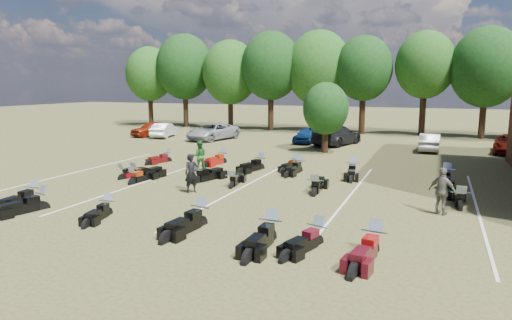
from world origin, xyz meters
The scene contains 35 objects.
ground centered at (0.00, 0.00, 0.00)m, with size 160.00×160.00×0.00m, color brown.
car_0 centered at (-19.15, 19.31, 0.69)m, with size 1.63×4.04×1.38m, color maroon.
car_1 centered at (-17.67, 19.10, 0.64)m, with size 1.36×3.91×1.29m, color #B7B6BB.
car_2 centered at (-12.69, 18.99, 0.72)m, with size 2.38×5.17×1.44m, color gray.
car_3 centered at (-2.05, 19.69, 0.79)m, with size 2.20×5.42×1.57m, color black.
car_4 centered at (-4.55, 20.02, 0.64)m, with size 1.50×3.74×1.27m, color navy.
car_5 centered at (4.90, 18.91, 0.64)m, with size 1.36×3.90×1.28m, color #9D9E99.
car_6 centered at (10.19, 19.81, 0.65)m, with size 2.17×4.70×1.31m, color #580C05.
person_black centered at (-4.70, 1.39, 0.87)m, with size 0.64×0.42×1.75m, color black.
person_green centered at (-6.85, 6.02, 0.85)m, with size 0.82×0.64×1.69m, color #245C22.
person_grey centered at (5.68, 1.81, 0.89)m, with size 1.04×0.43×1.77m, color #625F54.
motorcycle_0 centered at (-8.73, -3.24, 0.00)m, with size 0.73×2.30×1.28m, color black, non-canonical shape.
motorcycle_1 centered at (-9.85, -2.61, 0.00)m, with size 0.75×2.35×1.31m, color black, non-canonical shape.
motorcycle_2 centered at (-5.82, -2.91, 0.00)m, with size 0.64×2.02×1.12m, color black, non-canonical shape.
motorcycle_3 centered at (-2.00, -2.79, 0.00)m, with size 0.80×2.51×1.40m, color black, non-canonical shape.
motorcycle_4 centered at (0.77, -3.31, 0.00)m, with size 0.79×2.49×1.39m, color black, non-canonical shape.
motorcycle_5 centered at (2.18, -3.12, 0.00)m, with size 0.71×2.22×1.24m, color black, non-canonical shape.
motorcycle_6 centered at (3.89, -3.24, 0.00)m, with size 0.79×2.49×1.39m, color #410911, non-canonical shape.
motorcycle_7 centered at (-9.42, 2.58, 0.00)m, with size 0.65×2.04×1.14m, color maroon, non-canonical shape.
motorcycle_8 centered at (-8.23, 1.85, 0.00)m, with size 0.69×2.18×1.21m, color black, non-canonical shape.
motorcycle_9 centered at (-8.43, 2.34, 0.00)m, with size 0.78×2.46×1.37m, color black, non-canonical shape.
motorcycle_10 centered at (-5.45, 3.21, 0.00)m, with size 0.79×2.49×1.39m, color black, non-canonical shape.
motorcycle_11 centered at (-3.44, 2.94, 0.00)m, with size 0.67×2.09×1.16m, color black, non-canonical shape.
motorcycle_12 centered at (0.54, 2.95, 0.00)m, with size 0.77×2.43×1.35m, color black, non-canonical shape.
motorcycle_13 centered at (6.37, 2.91, 0.00)m, with size 0.76×2.37×1.32m, color black, non-canonical shape.
motorcycle_14 centered at (-10.19, 7.97, 0.00)m, with size 0.66×2.07×1.15m, color #480A0B, non-canonical shape.
motorcycle_15 centered at (-6.74, 8.77, 0.00)m, with size 0.73×2.29×1.27m, color maroon, non-canonical shape.
motorcycle_16 centered at (-3.88, 7.71, 0.00)m, with size 0.77×2.41×1.35m, color black, non-canonical shape.
motorcycle_17 centered at (-2.12, 8.68, 0.00)m, with size 0.64×2.02×1.13m, color black, non-canonical shape.
motorcycle_18 centered at (-1.59, 7.81, 0.00)m, with size 0.74×2.31×1.29m, color black, non-canonical shape.
motorcycle_19 centered at (1.30, 7.94, 0.00)m, with size 0.78×2.44×1.36m, color black, non-canonical shape.
motorcycle_20 centered at (5.93, 7.94, 0.00)m, with size 0.76×2.40×1.34m, color black, non-canonical shape.
tree_line centered at (-1.00, 29.00, 6.31)m, with size 56.00×6.00×9.79m.
young_tree_midfield centered at (-2.00, 15.50, 3.09)m, with size 3.20×3.20×4.70m.
parking_lines centered at (-3.00, 3.00, 0.01)m, with size 20.10×14.00×0.01m.
Camera 1 is at (5.39, -16.04, 4.84)m, focal length 32.00 mm.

